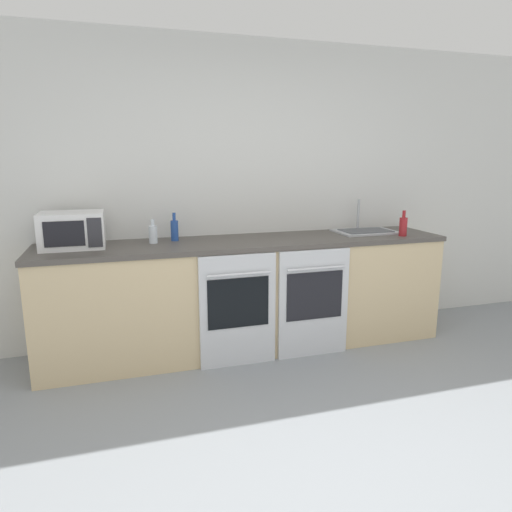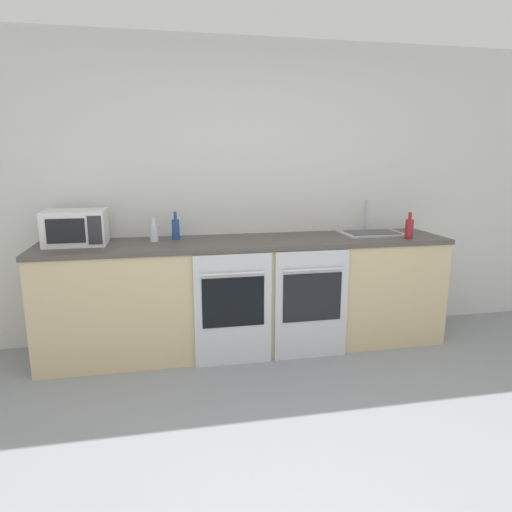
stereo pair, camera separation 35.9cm
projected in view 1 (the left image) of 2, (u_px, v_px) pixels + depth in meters
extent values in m
plane|color=gray|center=(358.00, 497.00, 2.20)|extent=(16.00, 16.00, 0.00)
cube|color=silver|center=(237.00, 193.00, 4.05)|extent=(10.00, 0.06, 2.60)
cube|color=#D1B789|center=(249.00, 296.00, 3.89)|extent=(3.36, 0.66, 0.90)
cube|color=#4C4742|center=(248.00, 242.00, 3.79)|extent=(3.39, 0.68, 0.04)
cube|color=silver|center=(238.00, 311.00, 3.52)|extent=(0.60, 0.03, 0.89)
cube|color=black|center=(239.00, 303.00, 3.49)|extent=(0.48, 0.01, 0.39)
cylinder|color=silver|center=(239.00, 274.00, 3.42)|extent=(0.49, 0.02, 0.02)
cube|color=silver|center=(314.00, 304.00, 3.70)|extent=(0.60, 0.03, 0.89)
cube|color=black|center=(315.00, 296.00, 3.67)|extent=(0.48, 0.01, 0.39)
cylinder|color=silver|center=(317.00, 268.00, 3.60)|extent=(0.49, 0.02, 0.02)
cube|color=silver|center=(72.00, 230.00, 3.44)|extent=(0.46, 0.35, 0.27)
cube|color=black|center=(64.00, 234.00, 3.26)|extent=(0.28, 0.01, 0.18)
cube|color=#2D2D33|center=(95.00, 233.00, 3.32)|extent=(0.10, 0.01, 0.22)
cylinder|color=silver|center=(153.00, 235.00, 3.64)|extent=(0.07, 0.07, 0.14)
cylinder|color=silver|center=(152.00, 223.00, 3.62)|extent=(0.03, 0.03, 0.05)
cylinder|color=#234793|center=(175.00, 231.00, 3.74)|extent=(0.06, 0.06, 0.17)
cylinder|color=#234793|center=(174.00, 217.00, 3.72)|extent=(0.03, 0.03, 0.06)
cylinder|color=maroon|center=(403.00, 227.00, 3.97)|extent=(0.07, 0.07, 0.16)
cylinder|color=maroon|center=(404.00, 214.00, 3.95)|extent=(0.03, 0.03, 0.06)
cube|color=#A8AAAF|center=(366.00, 232.00, 4.17)|extent=(0.55, 0.38, 0.01)
cube|color=#4C4F54|center=(366.00, 231.00, 4.17)|extent=(0.44, 0.27, 0.01)
cylinder|color=#A8AAAF|center=(358.00, 214.00, 4.28)|extent=(0.02, 0.02, 0.28)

